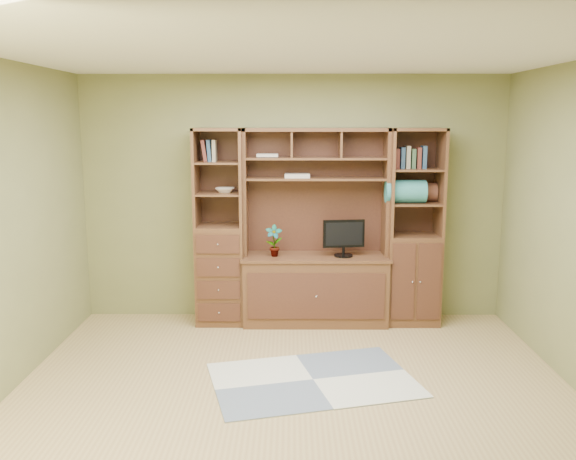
{
  "coord_description": "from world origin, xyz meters",
  "views": [
    {
      "loc": [
        -0.02,
        -4.49,
        2.14
      ],
      "look_at": [
        -0.05,
        1.2,
        1.1
      ],
      "focal_mm": 38.0,
      "sensor_mm": 36.0,
      "label": 1
    }
  ],
  "objects_px": {
    "left_tower": "(220,227)",
    "right_tower": "(414,227)",
    "monitor": "(344,231)",
    "center_hutch": "(316,228)"
  },
  "relations": [
    {
      "from": "center_hutch",
      "to": "right_tower",
      "type": "xyz_separation_m",
      "value": [
        1.02,
        0.04,
        0.0
      ]
    },
    {
      "from": "center_hutch",
      "to": "left_tower",
      "type": "relative_size",
      "value": 1.0
    },
    {
      "from": "monitor",
      "to": "right_tower",
      "type": "bearing_deg",
      "value": -1.52
    },
    {
      "from": "left_tower",
      "to": "right_tower",
      "type": "distance_m",
      "value": 2.02
    },
    {
      "from": "left_tower",
      "to": "right_tower",
      "type": "xyz_separation_m",
      "value": [
        2.02,
        0.0,
        0.0
      ]
    },
    {
      "from": "left_tower",
      "to": "monitor",
      "type": "xyz_separation_m",
      "value": [
        1.29,
        -0.07,
        -0.03
      ]
    },
    {
      "from": "right_tower",
      "to": "left_tower",
      "type": "bearing_deg",
      "value": 180.0
    },
    {
      "from": "center_hutch",
      "to": "left_tower",
      "type": "xyz_separation_m",
      "value": [
        -1.0,
        0.04,
        0.0
      ]
    },
    {
      "from": "center_hutch",
      "to": "monitor",
      "type": "xyz_separation_m",
      "value": [
        0.29,
        -0.03,
        -0.03
      ]
    },
    {
      "from": "left_tower",
      "to": "right_tower",
      "type": "height_order",
      "value": "same"
    }
  ]
}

